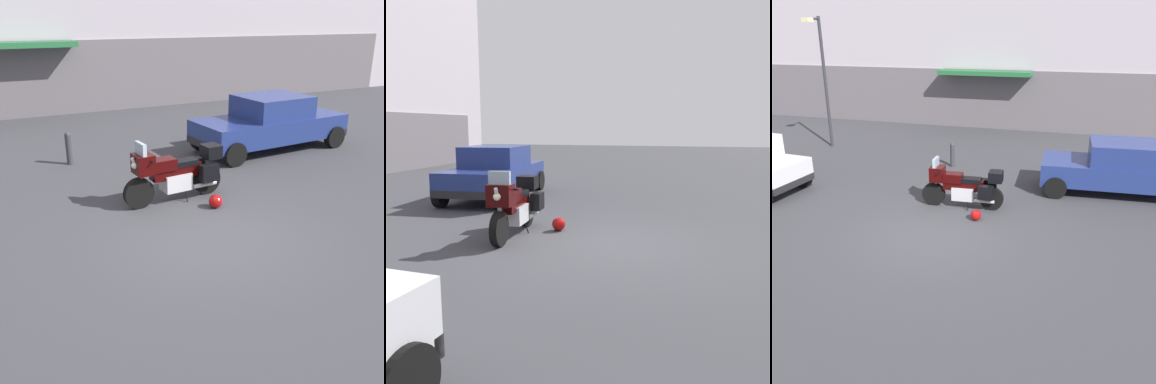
% 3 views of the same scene
% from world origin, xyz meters
% --- Properties ---
extents(ground_plane, '(80.00, 80.00, 0.00)m').
position_xyz_m(ground_plane, '(0.00, 0.00, 0.00)').
color(ground_plane, '#38383D').
extents(motorcycle, '(2.26, 0.80, 1.36)m').
position_xyz_m(motorcycle, '(0.20, 1.85, 0.62)').
color(motorcycle, black).
rests_on(motorcycle, ground).
extents(helmet, '(0.28, 0.28, 0.28)m').
position_xyz_m(helmet, '(0.74, 1.11, 0.14)').
color(helmet, '#990C0C').
rests_on(helmet, ground).
extents(car_sedan_far, '(4.66, 2.18, 1.56)m').
position_xyz_m(car_sedan_far, '(4.28, 4.24, 0.78)').
color(car_sedan_far, navy).
rests_on(car_sedan_far, ground).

